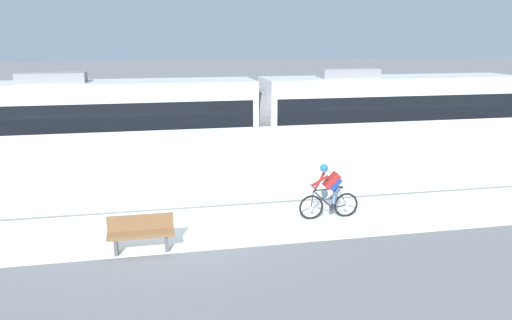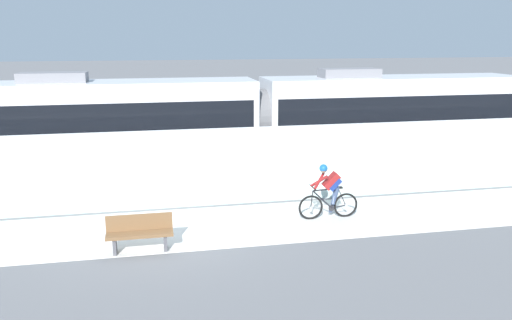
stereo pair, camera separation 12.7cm
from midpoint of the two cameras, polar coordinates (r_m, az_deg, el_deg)
The scene contains 9 objects.
ground_plane at distance 14.40m, azimuth -10.23°, elevation -7.58°, with size 200.00×200.00×0.00m, color slate.
bike_path_deck at distance 14.40m, azimuth -10.23°, elevation -7.56°, with size 32.00×3.20×0.01m, color silver.
glass_parapet at distance 15.96m, azimuth -10.50°, elevation -3.16°, with size 32.00×0.05×1.23m, color #ADC6C1.
concrete_barrier_wall at distance 17.59m, azimuth -10.69°, elevation -0.20°, with size 32.00×0.36×2.06m, color white.
tram_rail_near at distance 20.24m, azimuth -10.70°, elevation -1.39°, with size 32.00×0.08×0.01m, color #595654.
tram_rail_far at distance 21.64m, azimuth -10.77°, elevation -0.43°, with size 32.00×0.08×0.01m, color #595654.
tram at distance 21.01m, azimuth 0.48°, elevation 4.65°, with size 22.56×2.54×3.81m.
cyclist_on_bike at distance 14.97m, azimuth 8.25°, elevation -3.51°, with size 1.77×0.58×1.61m.
bench at distance 13.03m, azimuth -12.36°, elevation -7.73°, with size 1.60×0.45×0.89m.
Camera 2 is at (-0.09, -13.46, 5.13)m, focal length 36.47 mm.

